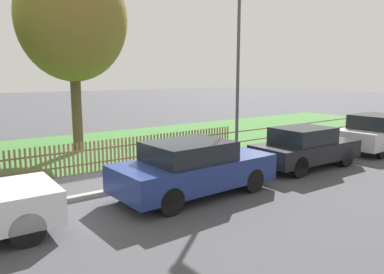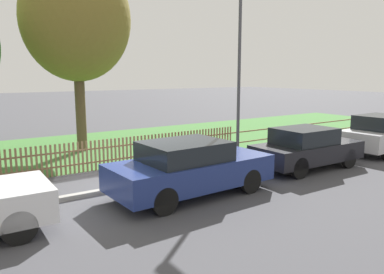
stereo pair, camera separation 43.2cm
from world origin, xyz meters
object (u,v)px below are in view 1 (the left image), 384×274
at_px(parked_car_red_compact, 305,147).
at_px(street_lamp, 240,52).
at_px(tree_mid_park, 72,19).
at_px(covered_motorcycle, 189,151).
at_px(parked_car_white_van, 377,133).
at_px(parked_car_navy_estate, 193,167).

relative_size(parked_car_red_compact, street_lamp, 0.63).
relative_size(parked_car_red_compact, tree_mid_park, 0.51).
bearing_deg(parked_car_red_compact, covered_motorcycle, 151.38).
height_order(parked_car_white_van, street_lamp, street_lamp).
distance_m(parked_car_red_compact, parked_car_white_van, 4.63).
bearing_deg(parked_car_red_compact, parked_car_navy_estate, -177.35).
distance_m(parked_car_navy_estate, street_lamp, 5.06).
relative_size(parked_car_white_van, covered_motorcycle, 2.11).
relative_size(covered_motorcycle, street_lamp, 0.30).
bearing_deg(street_lamp, parked_car_red_compact, -53.11).
bearing_deg(parked_car_navy_estate, street_lamp, 27.62).
height_order(parked_car_red_compact, covered_motorcycle, parked_car_red_compact).
height_order(covered_motorcycle, street_lamp, street_lamp).
height_order(parked_car_white_van, tree_mid_park, tree_mid_park).
relative_size(parked_car_red_compact, covered_motorcycle, 2.10).
bearing_deg(tree_mid_park, covered_motorcycle, -70.49).
xyz_separation_m(parked_car_white_van, covered_motorcycle, (-8.06, 2.02, -0.12)).
bearing_deg(parked_car_navy_estate, tree_mid_park, 91.76).
height_order(parked_car_red_compact, tree_mid_park, tree_mid_park).
bearing_deg(tree_mid_park, parked_car_red_compact, -53.74).
xyz_separation_m(parked_car_navy_estate, parked_car_red_compact, (4.80, 0.12, -0.03)).
distance_m(parked_car_white_van, tree_mid_park, 13.09).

